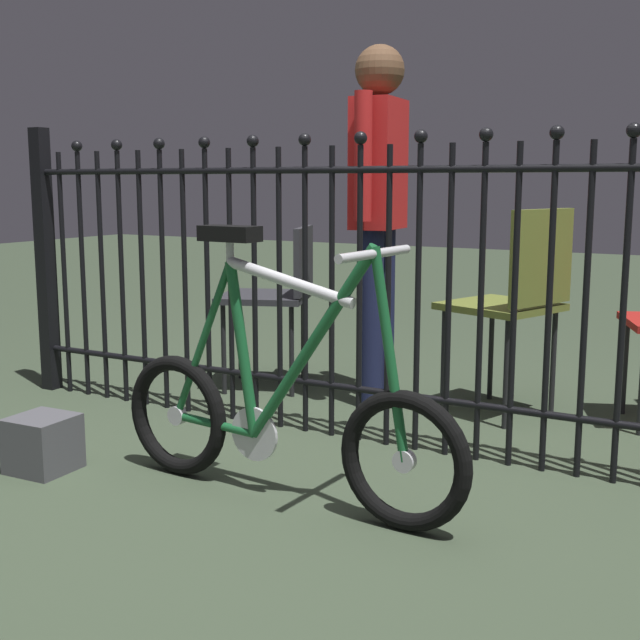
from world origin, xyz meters
name	(u,v)px	position (x,y,z in m)	size (l,w,h in m)	color
ground_plane	(292,490)	(0.00, 0.00, 0.00)	(20.00, 20.00, 0.00)	#3A4734
iron_fence	(358,282)	(-0.06, 0.60, 0.63)	(3.59, 0.07, 1.27)	black
bicycle	(280,413)	(0.01, -0.09, 0.29)	(1.31, 0.40, 0.88)	black
chair_charcoal	(279,288)	(-0.78, 1.17, 0.50)	(0.54, 0.54, 0.80)	black
chair_olive	(517,292)	(0.39, 1.22, 0.55)	(0.54, 0.54, 0.91)	black
person_visitor	(378,195)	(-0.24, 1.15, 0.96)	(0.22, 0.47, 1.61)	#191E3F
display_crate	(43,444)	(-0.87, -0.27, 0.10)	(0.21, 0.21, 0.20)	#4C4C51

